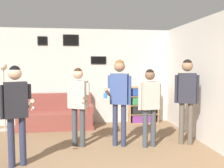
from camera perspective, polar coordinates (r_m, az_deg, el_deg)
wall_back at (r=7.20m, az=-5.94°, el=1.74°), size 7.25×0.08×2.70m
wall_right at (r=5.85m, az=19.66°, el=0.77°), size 0.06×6.37×2.70m
couch at (r=6.94m, az=-12.65°, el=-7.30°), size 1.98×0.80×0.90m
bookshelf at (r=7.32m, az=7.18°, el=-4.77°), size 0.85×0.30×1.05m
floor_lamp at (r=6.92m, az=-23.46°, el=-0.41°), size 0.28×0.28×1.74m
person_player_foreground_left at (r=4.42m, az=-21.11°, el=-4.49°), size 0.57×0.41×1.69m
person_player_foreground_center at (r=5.18m, az=-7.72°, el=-3.35°), size 0.46×0.57×1.64m
person_watcher_holding_cup at (r=5.15m, az=1.69°, el=-1.96°), size 0.58×0.39×1.80m
person_spectator_near_bookshelf at (r=5.16m, az=8.58°, el=-3.60°), size 0.49×0.25×1.61m
person_spectator_far_right at (r=5.49m, az=16.71°, el=-1.69°), size 0.48×0.30×1.81m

